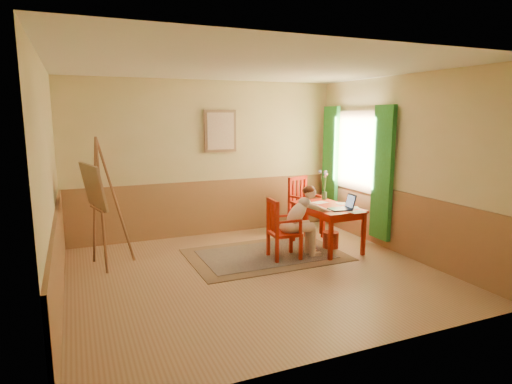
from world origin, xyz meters
name	(u,v)px	position (x,y,z in m)	size (l,w,h in m)	color
room	(255,174)	(0.00, 0.00, 1.40)	(5.04, 4.54, 2.84)	tan
wainscot	(235,225)	(0.00, 0.80, 0.50)	(5.00, 4.50, 1.00)	#9B6B43
window	(355,163)	(2.42, 1.10, 1.35)	(0.12, 2.01, 2.20)	white
wall_portrait	(220,131)	(0.25, 2.20, 1.90)	(0.60, 0.05, 0.76)	#8D694A
rug	(266,255)	(0.46, 0.66, 0.01)	(2.41, 1.62, 0.02)	#8C7251
table	(327,211)	(1.55, 0.61, 0.63)	(0.78, 1.23, 0.72)	#BB1E09
chair_left	(281,229)	(0.61, 0.41, 0.47)	(0.46, 0.44, 0.94)	#BB1E09
chair_back	(304,205)	(1.66, 1.60, 0.53)	(0.59, 0.60, 1.05)	#BB1E09
figure	(301,218)	(0.93, 0.39, 0.62)	(0.84, 0.38, 1.12)	beige
laptop	(343,206)	(1.63, 0.27, 0.77)	(0.41, 0.26, 0.24)	#1E2338
papers	(343,206)	(1.75, 0.48, 0.72)	(0.62, 1.06, 0.00)	white
vase	(324,186)	(1.79, 1.11, 0.96)	(0.19, 0.26, 0.52)	#3F724C
wastebasket	(331,240)	(1.61, 0.58, 0.14)	(0.26, 0.26, 0.28)	#BD3E28
easel	(96,191)	(-1.97, 1.11, 1.12)	(0.71, 0.85, 1.90)	brown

